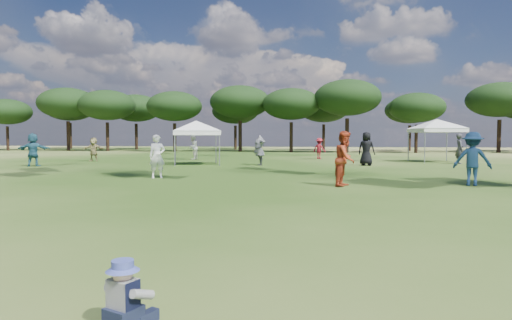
% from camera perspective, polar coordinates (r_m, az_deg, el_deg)
% --- Properties ---
extents(tree_line, '(108.78, 17.63, 7.77)m').
position_cam_1_polar(tree_line, '(48.77, 10.87, 7.49)').
color(tree_line, black).
rests_on(tree_line, ground).
extents(tent_left, '(5.11, 5.11, 2.89)m').
position_cam_1_polar(tent_left, '(25.43, -7.97, 4.93)').
color(tent_left, gray).
rests_on(tent_left, ground).
extents(tent_right, '(5.60, 5.60, 3.08)m').
position_cam_1_polar(tent_right, '(30.14, 22.97, 4.80)').
color(tent_right, gray).
rests_on(tent_right, ground).
extents(toddler, '(0.45, 0.48, 0.59)m').
position_cam_1_polar(toddler, '(3.97, -17.02, -17.13)').
color(toddler, black).
rests_on(toddler, ground).
extents(festival_crowd, '(30.51, 18.73, 1.92)m').
position_cam_1_polar(festival_crowd, '(23.14, 2.88, 1.23)').
color(festival_crowd, '#55565B').
rests_on(festival_crowd, ground).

